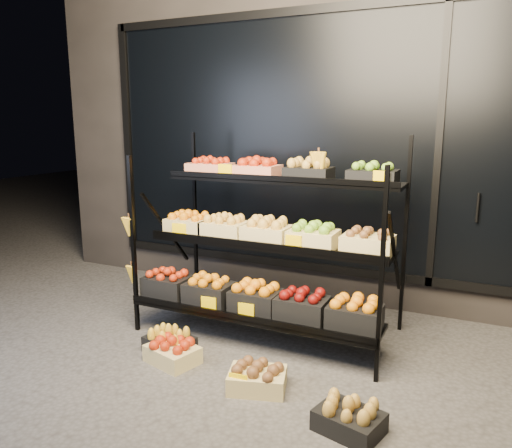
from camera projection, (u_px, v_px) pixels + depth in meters
The scene contains 8 objects.
ground at pixel (233, 363), 3.73m from camera, with size 24.00×24.00×0.00m, color #514F4C.
building at pixel (337, 123), 5.66m from camera, with size 6.00×2.08×3.50m.
display_rack at pixel (265, 243), 4.10m from camera, with size 2.18×1.02×1.66m.
tag_floor_b at pixel (238, 388), 3.26m from camera, with size 0.13×0.01×0.12m, color #FFCD00.
floor_crate_left at pixel (172, 351), 3.72m from camera, with size 0.43×0.37×0.19m.
floor_crate_midleft at pixel (170, 341), 3.88m from camera, with size 0.41×0.33×0.19m.
floor_crate_midright at pixel (257, 377), 3.34m from camera, with size 0.44×0.37×0.19m.
floor_crate_right at pixel (349, 418), 2.89m from camera, with size 0.43×0.36×0.19m.
Camera 1 is at (1.61, -3.04, 1.78)m, focal length 35.00 mm.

